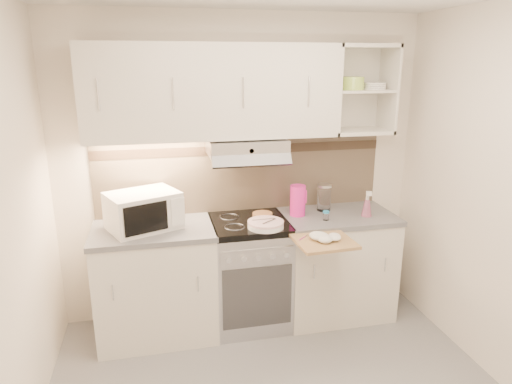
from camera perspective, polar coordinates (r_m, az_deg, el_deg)
room_shell at (r=2.75m, az=2.30°, el=5.70°), size 3.04×2.84×2.52m
base_cabinet_left at (r=3.75m, az=-12.33°, el=-11.15°), size 0.90×0.60×0.86m
worktop_left at (r=3.57m, az=-12.76°, el=-4.70°), size 0.92×0.62×0.04m
base_cabinet_right at (r=4.02m, az=9.84°, el=-9.08°), size 0.90×0.60×0.86m
worktop_right at (r=3.85m, az=10.16°, el=-3.00°), size 0.92×0.62×0.04m
electric_range at (r=3.80m, az=-0.82°, el=-9.99°), size 0.60×0.60×0.90m
microwave at (r=3.52m, az=-13.92°, el=-2.28°), size 0.60×0.53×0.28m
watering_can at (r=3.46m, az=-13.21°, el=-3.72°), size 0.24×0.13×0.21m
plate_stack at (r=3.47m, az=1.22°, el=-4.05°), size 0.28×0.28×0.06m
bread_loaf at (r=3.69m, az=0.81°, el=-2.93°), size 0.16×0.16×0.04m
pink_pitcher at (r=3.73m, az=5.25°, el=-1.05°), size 0.13×0.13×0.25m
glass_jar at (r=3.89m, az=8.50°, el=-0.66°), size 0.12×0.12×0.23m
spice_jar at (r=3.67m, az=8.74°, el=-2.92°), size 0.05×0.05×0.07m
spray_bottle at (r=3.82m, az=13.70°, el=-1.68°), size 0.09×0.09×0.22m
cutting_board at (r=3.33m, az=8.51°, el=-6.15°), size 0.43×0.39×0.02m
dish_towel at (r=3.34m, az=8.87°, el=-5.28°), size 0.29×0.27×0.07m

